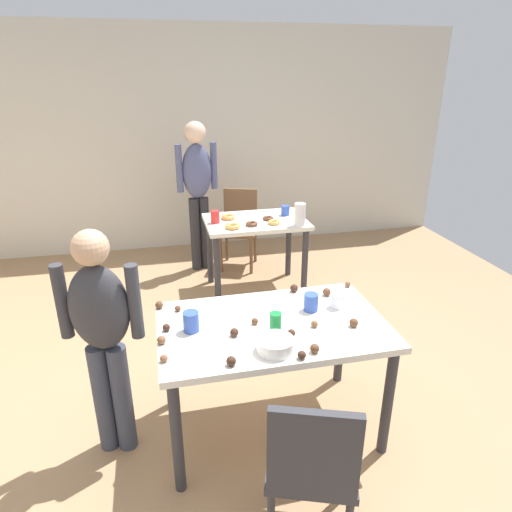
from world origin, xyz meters
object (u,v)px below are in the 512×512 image
at_px(dining_table_far, 256,232).
at_px(mixing_bowl, 275,345).
at_px(person_girl_near, 102,329).
at_px(person_adult_far, 198,183).
at_px(soda_can, 275,323).
at_px(dining_table_near, 272,337).
at_px(pitcher_far, 300,215).
at_px(chair_near_table, 312,463).
at_px(chair_far_table, 239,223).

relative_size(dining_table_far, mixing_bowl, 5.00).
distance_m(person_girl_near, person_adult_far, 2.66).
distance_m(dining_table_far, soda_can, 2.05).
relative_size(person_girl_near, mixing_bowl, 7.05).
relative_size(dining_table_near, person_adult_far, 0.80).
bearing_deg(pitcher_far, chair_near_table, -106.53).
height_order(person_adult_far, mixing_bowl, person_adult_far).
bearing_deg(dining_table_far, dining_table_near, -99.98).
xyz_separation_m(person_adult_far, mixing_bowl, (0.09, -2.85, -0.20)).
bearing_deg(dining_table_near, chair_far_table, 83.34).
bearing_deg(chair_far_table, mixing_bowl, -97.13).
distance_m(chair_far_table, pitcher_far, 1.09).
distance_m(mixing_bowl, soda_can, 0.17).
relative_size(chair_far_table, person_adult_far, 0.54).
bearing_deg(mixing_bowl, person_girl_near, 160.28).
distance_m(chair_far_table, person_girl_near, 2.85).
relative_size(chair_near_table, person_adult_far, 0.54).
bearing_deg(chair_near_table, person_girl_near, 137.90).
bearing_deg(mixing_bowl, dining_table_near, 78.31).
bearing_deg(pitcher_far, person_girl_near, -135.54).
bearing_deg(soda_can, chair_far_table, 83.37).
relative_size(person_girl_near, pitcher_far, 6.39).
height_order(chair_far_table, pitcher_far, pitcher_far).
xyz_separation_m(chair_near_table, pitcher_far, (0.72, 2.42, 0.36)).
bearing_deg(person_girl_near, chair_near_table, -42.10).
distance_m(dining_table_near, dining_table_far, 1.94).
bearing_deg(dining_table_far, soda_can, -99.78).
bearing_deg(chair_near_table, dining_table_near, 88.43).
height_order(dining_table_far, pitcher_far, pitcher_far).
bearing_deg(person_adult_far, chair_near_table, -87.90).
distance_m(chair_near_table, mixing_bowl, 0.59).
height_order(dining_table_near, person_girl_near, person_girl_near).
height_order(person_girl_near, mixing_bowl, person_girl_near).
bearing_deg(person_adult_far, dining_table_far, -54.49).
height_order(chair_far_table, mixing_bowl, chair_far_table).
bearing_deg(chair_near_table, mixing_bowl, 93.79).
relative_size(person_adult_far, soda_can, 13.30).
bearing_deg(dining_table_far, person_girl_near, -124.21).
height_order(person_girl_near, soda_can, person_girl_near).
bearing_deg(mixing_bowl, dining_table_far, 79.81).
bearing_deg(person_girl_near, chair_far_table, 64.15).
height_order(chair_near_table, person_adult_far, person_adult_far).
height_order(chair_far_table, person_girl_near, person_girl_near).
distance_m(dining_table_near, mixing_bowl, 0.30).
relative_size(dining_table_near, chair_near_table, 1.50).
xyz_separation_m(dining_table_far, chair_near_table, (-0.36, -2.69, -0.13)).
bearing_deg(person_girl_near, soda_can, -9.12).
bearing_deg(chair_far_table, chair_near_table, -95.50).
height_order(dining_table_near, chair_near_table, chair_near_table).
distance_m(dining_table_near, pitcher_far, 1.80).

